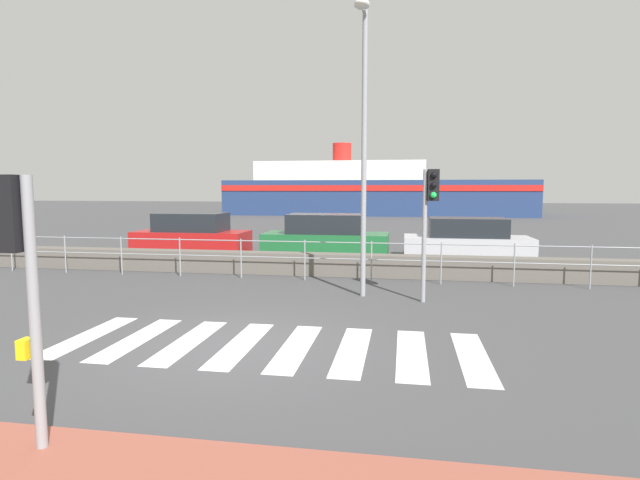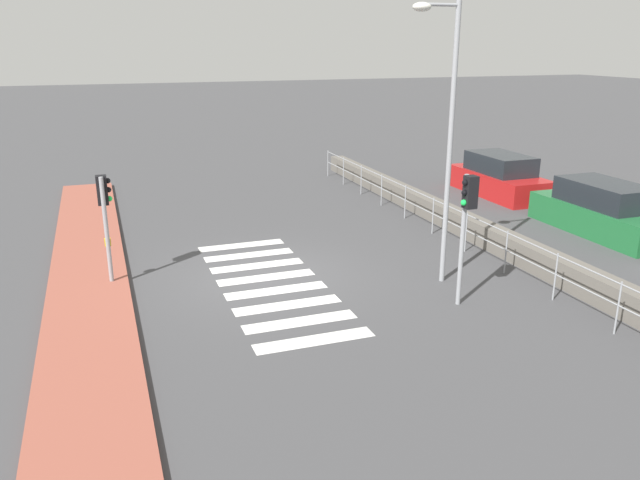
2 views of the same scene
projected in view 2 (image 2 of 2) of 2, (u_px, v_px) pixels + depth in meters
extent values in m
plane|color=#424244|center=(265.00, 276.00, 15.37)|extent=(160.00, 160.00, 0.00)
cube|color=#934C3D|center=(89.00, 296.00, 14.03)|extent=(24.00, 1.80, 0.12)
cube|color=silver|center=(241.00, 245.00, 17.70)|extent=(0.45, 2.40, 0.01)
cube|color=silver|center=(249.00, 255.00, 16.90)|extent=(0.45, 2.40, 0.01)
cube|color=silver|center=(257.00, 266.00, 16.09)|extent=(0.45, 2.40, 0.01)
cube|color=silver|center=(266.00, 277.00, 15.28)|extent=(0.45, 2.40, 0.01)
cube|color=silver|center=(276.00, 290.00, 14.47)|extent=(0.45, 2.40, 0.01)
cube|color=silver|center=(287.00, 305.00, 13.66)|extent=(0.45, 2.40, 0.01)
cube|color=silver|center=(300.00, 322.00, 12.86)|extent=(0.45, 2.40, 0.01)
cube|color=silver|center=(314.00, 340.00, 12.05)|extent=(0.45, 2.40, 0.01)
cube|color=#605B54|center=(493.00, 237.00, 17.38)|extent=(24.10, 0.55, 0.63)
cylinder|color=gray|center=(467.00, 215.00, 16.87)|extent=(21.69, 0.03, 0.03)
cylinder|color=gray|center=(466.00, 230.00, 17.01)|extent=(21.69, 0.03, 0.03)
cylinder|color=gray|center=(328.00, 163.00, 26.76)|extent=(0.04, 0.04, 1.11)
cylinder|color=gray|center=(343.00, 171.00, 25.13)|extent=(0.04, 0.04, 1.11)
cylinder|color=gray|center=(361.00, 180.00, 23.51)|extent=(0.04, 0.04, 1.11)
cylinder|color=gray|center=(382.00, 190.00, 21.89)|extent=(0.04, 0.04, 1.11)
cylinder|color=gray|center=(405.00, 202.00, 20.27)|extent=(0.04, 0.04, 1.11)
cylinder|color=gray|center=(433.00, 216.00, 18.65)|extent=(0.04, 0.04, 1.11)
cylinder|color=gray|center=(466.00, 232.00, 17.02)|extent=(0.04, 0.04, 1.11)
cylinder|color=gray|center=(506.00, 252.00, 15.40)|extent=(0.04, 0.04, 1.11)
cylinder|color=gray|center=(555.00, 277.00, 13.78)|extent=(0.04, 0.04, 1.11)
cylinder|color=gray|center=(618.00, 308.00, 12.16)|extent=(0.04, 0.04, 1.11)
cylinder|color=gray|center=(107.00, 233.00, 14.38)|extent=(0.10, 0.10, 2.62)
cube|color=black|center=(102.00, 190.00, 14.24)|extent=(0.24, 0.24, 0.68)
sphere|color=black|center=(108.00, 181.00, 14.22)|extent=(0.13, 0.13, 0.13)
sphere|color=black|center=(109.00, 190.00, 14.28)|extent=(0.13, 0.13, 0.13)
sphere|color=#19D84C|center=(109.00, 199.00, 14.35)|extent=(0.13, 0.13, 0.13)
cube|color=yellow|center=(108.00, 242.00, 14.56)|extent=(0.10, 0.14, 0.18)
cylinder|color=gray|center=(462.00, 241.00, 13.30)|extent=(0.10, 0.10, 2.90)
cube|color=black|center=(470.00, 192.00, 12.81)|extent=(0.24, 0.24, 0.68)
sphere|color=black|center=(465.00, 183.00, 12.71)|extent=(0.13, 0.13, 0.13)
sphere|color=black|center=(464.00, 193.00, 12.77)|extent=(0.13, 0.13, 0.13)
sphere|color=#19D84C|center=(464.00, 203.00, 12.83)|extent=(0.13, 0.13, 0.13)
cylinder|color=gray|center=(450.00, 149.00, 14.12)|extent=(0.12, 0.12, 6.41)
cylinder|color=gray|center=(441.00, 5.00, 13.05)|extent=(0.07, 0.88, 0.07)
ellipsoid|color=silver|center=(422.00, 7.00, 12.93)|extent=(0.32, 0.42, 0.19)
cube|color=#B21919|center=(499.00, 184.00, 23.48)|extent=(4.31, 1.75, 0.85)
cube|color=#1E2328|center=(500.00, 163.00, 23.25)|extent=(2.59, 1.54, 0.70)
cube|color=#1E6633|center=(602.00, 219.00, 18.79)|extent=(4.55, 1.78, 0.85)
cube|color=#1E2328|center=(605.00, 194.00, 18.55)|extent=(2.73, 1.57, 0.70)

